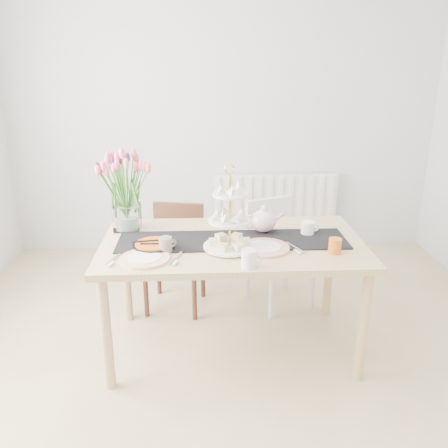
{
  "coord_description": "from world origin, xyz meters",
  "views": [
    {
      "loc": [
        -0.22,
        -2.22,
        1.82
      ],
      "look_at": [
        -0.09,
        0.43,
        0.88
      ],
      "focal_mm": 38.0,
      "sensor_mm": 36.0,
      "label": 1
    }
  ],
  "objects_px": {
    "tart_tin": "(154,245)",
    "mug_white": "(249,259)",
    "cream_jug": "(308,228)",
    "mug_orange": "(335,246)",
    "plate_left": "(145,259)",
    "tulip_vase": "(125,180)",
    "radiator": "(275,205)",
    "mug_grey": "(166,245)",
    "plate_right": "(264,248)",
    "dining_table": "(232,252)",
    "chair_brown": "(177,249)",
    "cake_stand": "(230,228)",
    "teapot": "(264,221)",
    "chair_white": "(275,244)"
  },
  "relations": [
    {
      "from": "tart_tin",
      "to": "mug_white",
      "type": "relative_size",
      "value": 2.55
    },
    {
      "from": "cream_jug",
      "to": "mug_orange",
      "type": "distance_m",
      "value": 0.32
    },
    {
      "from": "mug_orange",
      "to": "plate_left",
      "type": "distance_m",
      "value": 1.09
    },
    {
      "from": "tulip_vase",
      "to": "radiator",
      "type": "bearing_deg",
      "value": 50.49
    },
    {
      "from": "radiator",
      "to": "mug_grey",
      "type": "xyz_separation_m",
      "value": [
        -0.93,
        -1.86,
        0.35
      ]
    },
    {
      "from": "tulip_vase",
      "to": "plate_right",
      "type": "relative_size",
      "value": 2.05
    },
    {
      "from": "dining_table",
      "to": "plate_right",
      "type": "distance_m",
      "value": 0.24
    },
    {
      "from": "chair_brown",
      "to": "plate_left",
      "type": "bearing_deg",
      "value": -87.9
    },
    {
      "from": "radiator",
      "to": "cake_stand",
      "type": "bearing_deg",
      "value": -106.94
    },
    {
      "from": "mug_grey",
      "to": "cream_jug",
      "type": "bearing_deg",
      "value": -14.48
    },
    {
      "from": "teapot",
      "to": "chair_brown",
      "type": "bearing_deg",
      "value": 129.89
    },
    {
      "from": "chair_brown",
      "to": "tart_tin",
      "type": "height_order",
      "value": "tart_tin"
    },
    {
      "from": "chair_brown",
      "to": "plate_left",
      "type": "relative_size",
      "value": 2.78
    },
    {
      "from": "plate_right",
      "to": "chair_white",
      "type": "bearing_deg",
      "value": 76.06
    },
    {
      "from": "radiator",
      "to": "plate_left",
      "type": "bearing_deg",
      "value": -117.88
    },
    {
      "from": "mug_orange",
      "to": "plate_left",
      "type": "relative_size",
      "value": 0.31
    },
    {
      "from": "radiator",
      "to": "dining_table",
      "type": "distance_m",
      "value": 1.8
    },
    {
      "from": "cake_stand",
      "to": "mug_orange",
      "type": "height_order",
      "value": "cake_stand"
    },
    {
      "from": "chair_white",
      "to": "cream_jug",
      "type": "xyz_separation_m",
      "value": [
        0.11,
        -0.56,
        0.33
      ]
    },
    {
      "from": "radiator",
      "to": "teapot",
      "type": "bearing_deg",
      "value": -101.62
    },
    {
      "from": "radiator",
      "to": "plate_left",
      "type": "height_order",
      "value": "plate_left"
    },
    {
      "from": "dining_table",
      "to": "teapot",
      "type": "height_order",
      "value": "teapot"
    },
    {
      "from": "cake_stand",
      "to": "teapot",
      "type": "height_order",
      "value": "cake_stand"
    },
    {
      "from": "cake_stand",
      "to": "chair_white",
      "type": "bearing_deg",
      "value": 62.56
    },
    {
      "from": "cake_stand",
      "to": "mug_orange",
      "type": "xyz_separation_m",
      "value": [
        0.6,
        -0.1,
        -0.09
      ]
    },
    {
      "from": "chair_white",
      "to": "tulip_vase",
      "type": "height_order",
      "value": "tulip_vase"
    },
    {
      "from": "tulip_vase",
      "to": "chair_white",
      "type": "bearing_deg",
      "value": 20.82
    },
    {
      "from": "dining_table",
      "to": "chair_brown",
      "type": "height_order",
      "value": "chair_brown"
    },
    {
      "from": "teapot",
      "to": "plate_left",
      "type": "distance_m",
      "value": 0.82
    },
    {
      "from": "mug_white",
      "to": "plate_left",
      "type": "xyz_separation_m",
      "value": [
        -0.57,
        0.13,
        -0.04
      ]
    },
    {
      "from": "chair_white",
      "to": "tart_tin",
      "type": "bearing_deg",
      "value": -162.26
    },
    {
      "from": "chair_brown",
      "to": "plate_right",
      "type": "bearing_deg",
      "value": -43.59
    },
    {
      "from": "dining_table",
      "to": "mug_orange",
      "type": "distance_m",
      "value": 0.63
    },
    {
      "from": "mug_white",
      "to": "cake_stand",
      "type": "bearing_deg",
      "value": 111.52
    },
    {
      "from": "chair_brown",
      "to": "plate_right",
      "type": "height_order",
      "value": "chair_brown"
    },
    {
      "from": "radiator",
      "to": "mug_orange",
      "type": "distance_m",
      "value": 1.96
    },
    {
      "from": "tulip_vase",
      "to": "cake_stand",
      "type": "distance_m",
      "value": 0.77
    },
    {
      "from": "mug_grey",
      "to": "mug_white",
      "type": "distance_m",
      "value": 0.51
    },
    {
      "from": "teapot",
      "to": "plate_right",
      "type": "relative_size",
      "value": 0.87
    },
    {
      "from": "tulip_vase",
      "to": "mug_white",
      "type": "xyz_separation_m",
      "value": [
        0.73,
        -0.64,
        -0.28
      ]
    },
    {
      "from": "chair_brown",
      "to": "plate_left",
      "type": "distance_m",
      "value": 0.95
    },
    {
      "from": "plate_right",
      "to": "cake_stand",
      "type": "bearing_deg",
      "value": 175.77
    },
    {
      "from": "chair_brown",
      "to": "tulip_vase",
      "type": "relative_size",
      "value": 1.27
    },
    {
      "from": "tulip_vase",
      "to": "plate_left",
      "type": "xyz_separation_m",
      "value": [
        0.16,
        -0.51,
        -0.33
      ]
    },
    {
      "from": "dining_table",
      "to": "tart_tin",
      "type": "distance_m",
      "value": 0.49
    },
    {
      "from": "cream_jug",
      "to": "mug_grey",
      "type": "bearing_deg",
      "value": -163.66
    },
    {
      "from": "tart_tin",
      "to": "plate_left",
      "type": "bearing_deg",
      "value": -102.46
    },
    {
      "from": "chair_white",
      "to": "cream_jug",
      "type": "height_order",
      "value": "cream_jug"
    },
    {
      "from": "dining_table",
      "to": "chair_brown",
      "type": "distance_m",
      "value": 0.77
    },
    {
      "from": "radiator",
      "to": "chair_white",
      "type": "xyz_separation_m",
      "value": [
        -0.16,
        -1.06,
        0.01
      ]
    }
  ]
}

